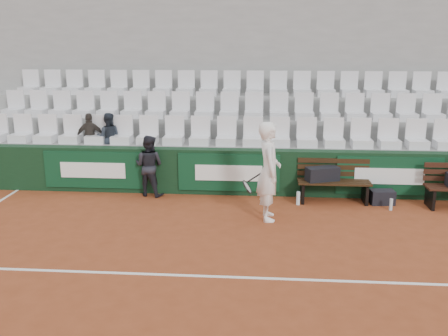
% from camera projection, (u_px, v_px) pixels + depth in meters
% --- Properties ---
extents(ground, '(80.00, 80.00, 0.00)m').
position_uv_depth(ground, '(224.00, 277.00, 7.21)').
color(ground, brown).
rests_on(ground, ground).
extents(court_baseline, '(18.00, 0.06, 0.01)m').
position_uv_depth(court_baseline, '(224.00, 277.00, 7.21)').
color(court_baseline, white).
rests_on(court_baseline, ground).
extents(back_barrier, '(18.00, 0.34, 1.00)m').
position_uv_depth(back_barrier, '(241.00, 172.00, 10.92)').
color(back_barrier, black).
rests_on(back_barrier, ground).
extents(grandstand_tier_front, '(18.00, 0.95, 1.00)m').
position_uv_depth(grandstand_tier_front, '(240.00, 165.00, 11.54)').
color(grandstand_tier_front, gray).
rests_on(grandstand_tier_front, ground).
extents(grandstand_tier_mid, '(18.00, 0.95, 1.45)m').
position_uv_depth(grandstand_tier_mid, '(241.00, 146.00, 12.40)').
color(grandstand_tier_mid, gray).
rests_on(grandstand_tier_mid, ground).
extents(grandstand_tier_back, '(18.00, 0.95, 1.90)m').
position_uv_depth(grandstand_tier_back, '(243.00, 131.00, 13.26)').
color(grandstand_tier_back, '#999997').
rests_on(grandstand_tier_back, ground).
extents(grandstand_rear_wall, '(18.00, 0.30, 4.40)m').
position_uv_depth(grandstand_rear_wall, '(244.00, 81.00, 13.54)').
color(grandstand_rear_wall, '#969694').
rests_on(grandstand_rear_wall, ground).
extents(seat_row_front, '(11.90, 0.44, 0.63)m').
position_uv_depth(seat_row_front, '(240.00, 131.00, 11.16)').
color(seat_row_front, silver).
rests_on(seat_row_front, grandstand_tier_front).
extents(seat_row_mid, '(11.90, 0.44, 0.63)m').
position_uv_depth(seat_row_mid, '(242.00, 106.00, 11.96)').
color(seat_row_mid, silver).
rests_on(seat_row_mid, grandstand_tier_mid).
extents(seat_row_back, '(11.90, 0.44, 0.63)m').
position_uv_depth(seat_row_back, '(243.00, 83.00, 12.77)').
color(seat_row_back, silver).
rests_on(seat_row_back, grandstand_tier_back).
extents(bench_left, '(1.50, 0.56, 0.45)m').
position_uv_depth(bench_left, '(333.00, 191.00, 10.46)').
color(bench_left, '#311D0E').
rests_on(bench_left, ground).
extents(sports_bag_left, '(0.73, 0.50, 0.29)m').
position_uv_depth(sports_bag_left, '(322.00, 174.00, 10.40)').
color(sports_bag_left, black).
rests_on(sports_bag_left, bench_left).
extents(sports_bag_ground, '(0.51, 0.34, 0.29)m').
position_uv_depth(sports_bag_ground, '(382.00, 197.00, 10.34)').
color(sports_bag_ground, black).
rests_on(sports_bag_ground, ground).
extents(water_bottle_near, '(0.08, 0.08, 0.28)m').
position_uv_depth(water_bottle_near, '(298.00, 198.00, 10.28)').
color(water_bottle_near, silver).
rests_on(water_bottle_near, ground).
extents(water_bottle_far, '(0.07, 0.07, 0.24)m').
position_uv_depth(water_bottle_far, '(391.00, 205.00, 9.96)').
color(water_bottle_far, silver).
rests_on(water_bottle_far, ground).
extents(tennis_player, '(0.75, 0.72, 1.87)m').
position_uv_depth(tennis_player, '(269.00, 171.00, 9.30)').
color(tennis_player, white).
rests_on(tennis_player, ground).
extents(ball_kid, '(0.76, 0.66, 1.33)m').
position_uv_depth(ball_kid, '(149.00, 166.00, 10.78)').
color(ball_kid, black).
rests_on(ball_kid, ground).
extents(spectator_b, '(0.71, 0.41, 1.13)m').
position_uv_depth(spectator_b, '(89.00, 118.00, 11.41)').
color(spectator_b, '#312C27').
rests_on(spectator_b, grandstand_tier_front).
extents(spectator_c, '(0.61, 0.50, 1.14)m').
position_uv_depth(spectator_c, '(108.00, 118.00, 11.37)').
color(spectator_c, '#1F262F').
rests_on(spectator_c, grandstand_tier_front).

